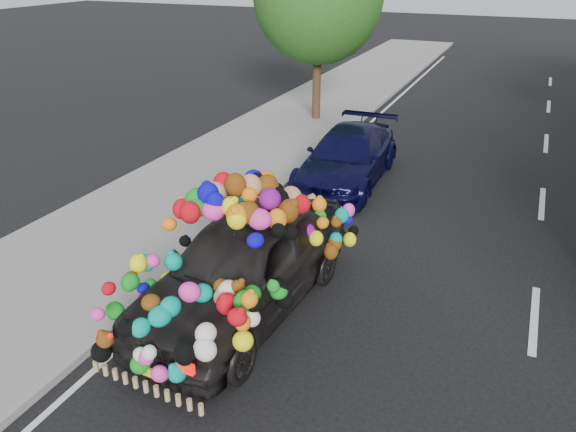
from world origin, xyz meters
name	(u,v)px	position (x,y,z in m)	size (l,w,h in m)	color
ground	(323,273)	(0.00, 0.00, 0.00)	(100.00, 100.00, 0.00)	black
sidewalk	(131,228)	(-4.30, 0.00, 0.06)	(4.00, 60.00, 0.12)	gray
kerb	(211,245)	(-2.35, 0.00, 0.07)	(0.15, 60.00, 0.13)	gray
lane_markings	(534,319)	(3.60, 0.00, 0.01)	(6.00, 50.00, 0.01)	silver
plush_art_car	(243,244)	(-0.78, -1.55, 1.17)	(2.59, 5.09, 2.27)	black
navy_sedan	(348,157)	(-1.03, 4.50, 0.66)	(1.84, 4.52, 1.31)	black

